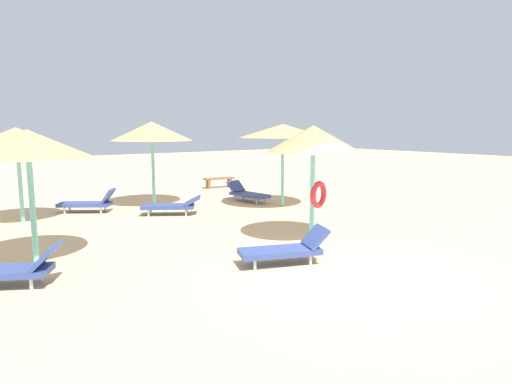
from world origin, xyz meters
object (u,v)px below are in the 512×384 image
parasol_0 (283,131)px  lounger_2 (286,249)px  parasol_2 (313,140)px  lounger_0 (247,193)px  parasol_3 (28,144)px  lounger_4 (89,203)px  lounger_3 (8,269)px  bench_0 (219,181)px  lounger_1 (172,206)px  parasol_4 (16,137)px  parasol_1 (152,131)px

parasol_0 → lounger_2: (-4.20, -5.23, -2.40)m
parasol_2 → lounger_0: size_ratio=1.49×
parasol_2 → lounger_2: 3.05m
parasol_3 → lounger_4: (2.41, 4.97, -2.18)m
lounger_3 → bench_0: lounger_3 is taller
lounger_0 → lounger_1: bearing=-168.8°
lounger_3 → lounger_4: 6.97m
parasol_0 → parasol_4: size_ratio=1.11×
parasol_1 → parasol_3: 6.91m
parasol_2 → lounger_2: parasol_2 is taller
parasol_4 → lounger_2: (3.87, -7.82, -2.25)m
parasol_1 → parasol_2: bearing=-80.1°
lounger_0 → lounger_1: 3.55m
parasol_0 → parasol_2: (-2.42, -4.12, -0.19)m
parasol_3 → bench_0: 12.04m
lounger_0 → lounger_2: (-3.77, -6.84, 0.00)m
parasol_2 → parasol_4: bearing=130.1°
parasol_1 → lounger_1: size_ratio=1.56×
parasol_3 → lounger_1: 5.81m
parasol_0 → parasol_4: bearing=162.2°
parasol_2 → lounger_1: bearing=106.5°
parasol_1 → lounger_1: (-0.25, -2.08, -2.40)m
parasol_4 → lounger_3: 6.38m
lounger_1 → lounger_4: 2.93m
parasol_1 → parasol_3: parasol_1 is taller
parasol_1 → parasol_0: bearing=-39.4°
parasol_0 → lounger_0: bearing=105.0°
parasol_3 → lounger_1: (4.51, 2.93, -2.20)m
bench_0 → lounger_0: bearing=-105.7°
parasol_3 → lounger_2: bearing=-37.3°
parasol_3 → lounger_0: (8.00, 3.61, -2.18)m
parasol_2 → parasol_3: size_ratio=1.03×
lounger_4 → lounger_3: bearing=-116.1°
parasol_1 → lounger_0: (3.24, -1.39, -2.39)m
parasol_0 → lounger_4: (-6.01, 2.97, -2.40)m
parasol_3 → lounger_4: bearing=64.1°
parasol_0 → lounger_4: parasol_0 is taller
parasol_3 → parasol_4: size_ratio=0.98×
lounger_0 → bench_0: (1.11, 3.96, 0.03)m
lounger_2 → bench_0: bearing=65.7°
parasol_1 → lounger_3: size_ratio=1.58×
parasol_3 → parasol_4: bearing=85.4°
lounger_3 → lounger_0: bearing=29.6°
lounger_4 → parasol_0: bearing=-26.3°
parasol_1 → lounger_1: parasol_1 is taller
parasol_0 → parasol_4: parasol_0 is taller
lounger_0 → parasol_3: bearing=-155.7°
parasol_3 → lounger_3: (-0.65, -1.29, -2.18)m
parasol_4 → lounger_1: bearing=-21.9°
lounger_1 → lounger_2: (-0.28, -6.15, 0.01)m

